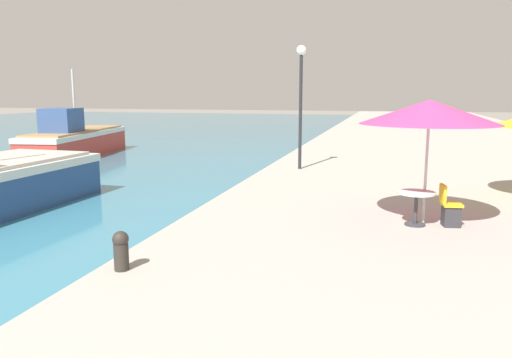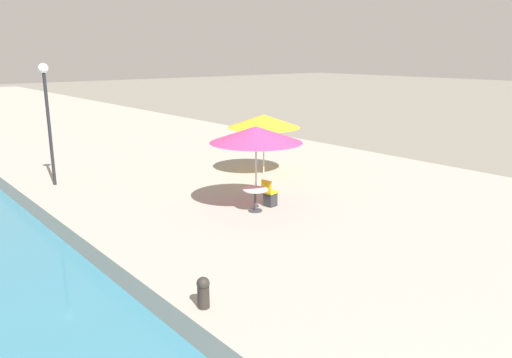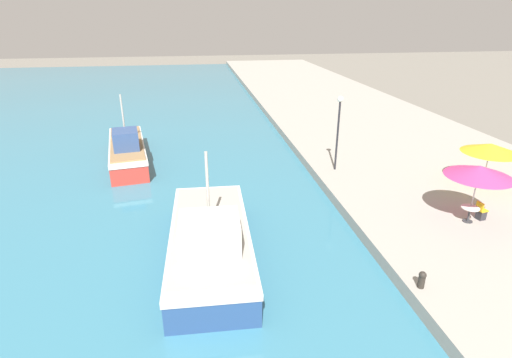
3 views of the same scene
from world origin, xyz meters
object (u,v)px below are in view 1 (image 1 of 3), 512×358
(cafe_table, at_px, (416,201))
(cafe_chair_left, at_px, (450,211))
(mooring_bollard, at_px, (121,249))
(fishing_boat_mid, at_px, (75,140))
(cafe_umbrella_pink, at_px, (429,112))
(lamppost, at_px, (301,86))

(cafe_table, xyz_separation_m, cafe_chair_left, (0.71, 0.11, -0.21))
(cafe_chair_left, xyz_separation_m, mooring_bollard, (-5.46, -4.26, 0.02))
(cafe_chair_left, bearing_deg, cafe_table, -90.00)
(cafe_chair_left, relative_size, mooring_bollard, 1.39)
(fishing_boat_mid, height_order, cafe_table, fishing_boat_mid)
(cafe_table, bearing_deg, mooring_bollard, -138.85)
(cafe_table, distance_m, mooring_bollard, 6.31)
(fishing_boat_mid, bearing_deg, cafe_table, -45.23)
(cafe_umbrella_pink, bearing_deg, cafe_table, -134.66)
(cafe_chair_left, xyz_separation_m, lamppost, (-4.57, 7.33, 2.77))
(cafe_table, height_order, mooring_bollard, cafe_table)
(cafe_umbrella_pink, xyz_separation_m, mooring_bollard, (-4.92, -4.33, -2.10))
(lamppost, bearing_deg, fishing_boat_mid, 159.46)
(fishing_boat_mid, xyz_separation_m, mooring_bollard, (12.25, -16.52, -0.00))
(lamppost, bearing_deg, mooring_bollard, -94.41)
(fishing_boat_mid, distance_m, mooring_bollard, 20.56)
(mooring_bollard, bearing_deg, cafe_chair_left, 37.96)
(fishing_boat_mid, xyz_separation_m, cafe_umbrella_pink, (17.17, -12.19, 2.10))
(cafe_table, height_order, cafe_chair_left, cafe_chair_left)
(cafe_umbrella_pink, xyz_separation_m, cafe_chair_left, (0.54, -0.07, -2.12))
(cafe_table, distance_m, lamppost, 8.77)
(cafe_umbrella_pink, relative_size, lamppost, 0.65)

